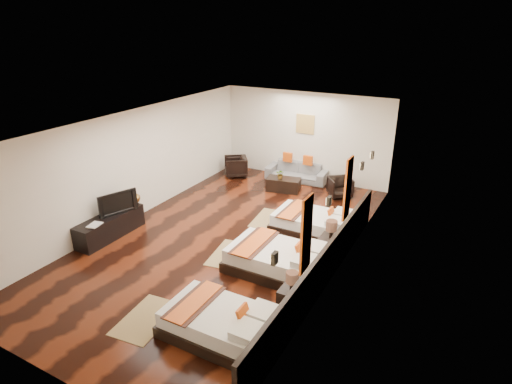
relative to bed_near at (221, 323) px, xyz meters
The scene contains 30 objects.
floor 3.32m from the bed_near, 120.79° to the left, with size 5.50×9.50×0.01m, color black.
ceiling 4.18m from the bed_near, 120.79° to the left, with size 5.50×9.50×0.01m, color white.
back_wall 7.86m from the bed_near, 102.58° to the left, with size 5.50×0.01×2.80m, color silver.
left_wall 5.40m from the bed_near, 147.40° to the left, with size 0.01×9.50×2.80m, color silver.
right_wall 3.24m from the bed_near, 69.61° to the left, with size 0.01×9.50×2.80m, color silver.
headboard_panel 2.29m from the bed_near, 63.54° to the left, with size 0.08×6.60×0.90m, color black.
bed_near is the anchor object (origin of this frame).
bed_mid 2.19m from the bed_near, 89.94° to the left, with size 2.07×1.30×0.79m.
bed_far 4.15m from the bed_near, 89.99° to the left, with size 1.91×1.20×0.73m.
nightstand_a 1.34m from the bed_near, 56.02° to the left, with size 0.41×0.41×0.81m.
nightstand_b 3.27m from the bed_near, 76.71° to the left, with size 0.46×0.46×0.90m.
jute_mat_near 1.43m from the bed_near, 168.26° to the right, with size 0.75×1.20×0.01m, color olive.
jute_mat_mid 2.58m from the bed_near, 118.58° to the left, with size 0.75×1.20×0.01m, color olive.
jute_mat_far 4.45m from the bed_near, 106.44° to the left, with size 0.75×1.20×0.01m, color olive.
tv_console 4.50m from the bed_near, 158.78° to the left, with size 0.50×1.80×0.55m, color black.
tv 4.58m from the bed_near, 155.74° to the left, with size 0.95×0.12×0.55m, color black.
book 4.34m from the bed_near, 165.65° to the left, with size 0.25×0.33×0.03m, color black.
figurine 4.88m from the bed_near, 149.66° to the left, with size 0.36×0.36×0.38m, color brown.
sofa 7.51m from the bed_near, 103.76° to the left, with size 1.97×0.77×0.57m, color slate.
armchair_left 7.66m from the bed_near, 119.16° to the left, with size 0.71×0.73×0.66m, color black.
armchair_right 6.62m from the bed_near, 91.19° to the left, with size 0.63×0.65×0.59m, color black.
coffee_table 6.50m from the bed_near, 105.96° to the left, with size 1.00×0.50×0.40m, color black.
table_plant 6.45m from the bed_near, 106.72° to the left, with size 0.27×0.23×0.30m, color #326020.
orange_panel_a 2.02m from the bed_near, 42.28° to the left, with size 0.04×0.40×1.30m, color #D86014.
orange_panel_b 3.61m from the bed_near, 71.75° to the left, with size 0.04×0.40×1.30m, color #D86014.
sconce_near 1.90m from the bed_near, ahead, with size 0.07×0.12×0.18m.
sconce_mid 2.79m from the bed_near, 63.66° to the left, with size 0.07×0.12×0.18m.
sconce_far 4.65m from the bed_near, 76.60° to the left, with size 0.07×0.12×0.18m.
sconce_lounge 5.48m from the bed_near, 78.88° to the left, with size 0.07×0.12×0.18m.
gold_artwork 7.91m from the bed_near, 102.61° to the left, with size 0.60×0.04×0.60m, color #AD873F.
Camera 1 is at (4.83, -7.45, 4.85)m, focal length 29.53 mm.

